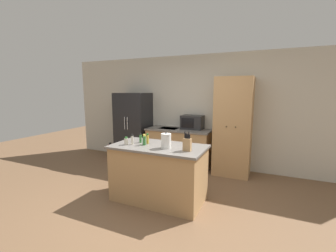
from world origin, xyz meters
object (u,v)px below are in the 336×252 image
at_px(pantry_cabinet, 233,127).
at_px(spice_bottle_amber_oil, 141,138).
at_px(spice_bottle_tall_dark, 144,140).
at_px(kettle, 166,141).
at_px(spice_bottle_pale_salt, 126,141).
at_px(fire_extinguisher, 110,151).
at_px(microwave, 192,122).
at_px(knife_block, 187,144).
at_px(spice_bottle_short_red, 148,139).
at_px(spice_bottle_green_herb, 132,140).
at_px(refrigerator, 133,127).

distance_m(pantry_cabinet, spice_bottle_amber_oil, 2.07).
relative_size(spice_bottle_tall_dark, kettle, 0.71).
height_order(pantry_cabinet, spice_bottle_pale_salt, pantry_cabinet).
height_order(pantry_cabinet, fire_extinguisher, pantry_cabinet).
distance_m(microwave, knife_block, 1.99).
xyz_separation_m(spice_bottle_amber_oil, fire_extinguisher, (-1.81, 1.43, -0.80)).
distance_m(microwave, fire_extinguisher, 2.34).
xyz_separation_m(pantry_cabinet, spice_bottle_short_red, (-1.13, -1.66, -0.04)).
height_order(microwave, knife_block, microwave).
distance_m(spice_bottle_tall_dark, fire_extinguisher, 2.63).
height_order(microwave, spice_bottle_short_red, microwave).
relative_size(kettle, fire_extinguisher, 0.58).
height_order(pantry_cabinet, spice_bottle_green_herb, pantry_cabinet).
distance_m(knife_block, spice_bottle_short_red, 0.76).
bearing_deg(spice_bottle_green_herb, knife_block, -0.47).
bearing_deg(kettle, microwave, 96.06).
relative_size(knife_block, spice_bottle_pale_salt, 2.26).
distance_m(knife_block, kettle, 0.35).
relative_size(refrigerator, fire_extinguisher, 4.03).
bearing_deg(kettle, spice_bottle_amber_oil, 163.77).
xyz_separation_m(refrigerator, kettle, (1.73, -1.77, 0.16)).
distance_m(pantry_cabinet, spice_bottle_short_red, 2.00).
relative_size(refrigerator, spice_bottle_short_red, 9.79).
height_order(refrigerator, spice_bottle_pale_salt, refrigerator).
xyz_separation_m(refrigerator, knife_block, (2.08, -1.79, 0.15)).
bearing_deg(spice_bottle_pale_salt, spice_bottle_green_herb, 33.45).
relative_size(microwave, kettle, 1.98).
xyz_separation_m(pantry_cabinet, spice_bottle_tall_dark, (-1.14, -1.75, -0.04)).
bearing_deg(spice_bottle_tall_dark, spice_bottle_amber_oil, 139.27).
relative_size(spice_bottle_tall_dark, spice_bottle_short_red, 1.01).
height_order(spice_bottle_amber_oil, fire_extinguisher, spice_bottle_amber_oil).
height_order(spice_bottle_tall_dark, spice_bottle_green_herb, spice_bottle_tall_dark).
bearing_deg(pantry_cabinet, fire_extinguisher, -176.43).
bearing_deg(microwave, spice_bottle_green_herb, -101.85).
bearing_deg(knife_block, spice_bottle_green_herb, 179.53).
distance_m(kettle, fire_extinguisher, 2.97).
xyz_separation_m(spice_bottle_pale_salt, fire_extinguisher, (-1.68, 1.66, -0.78)).
distance_m(knife_block, fire_extinguisher, 3.26).
bearing_deg(microwave, refrigerator, -175.50).
bearing_deg(spice_bottle_amber_oil, spice_bottle_short_red, -11.15).
bearing_deg(spice_bottle_amber_oil, kettle, -16.23).
xyz_separation_m(pantry_cabinet, spice_bottle_amber_oil, (-1.28, -1.63, -0.04)).
xyz_separation_m(microwave, spice_bottle_amber_oil, (-0.35, -1.73, -0.07)).
xyz_separation_m(microwave, knife_block, (0.55, -1.91, -0.04)).
xyz_separation_m(spice_bottle_green_herb, kettle, (0.60, 0.01, 0.03)).
xyz_separation_m(pantry_cabinet, spice_bottle_green_herb, (-1.34, -1.80, -0.04)).
bearing_deg(spice_bottle_green_herb, spice_bottle_amber_oil, 73.40).
relative_size(spice_bottle_short_red, spice_bottle_green_herb, 1.02).
xyz_separation_m(microwave, kettle, (0.20, -1.89, -0.03)).
relative_size(refrigerator, pantry_cabinet, 0.84).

